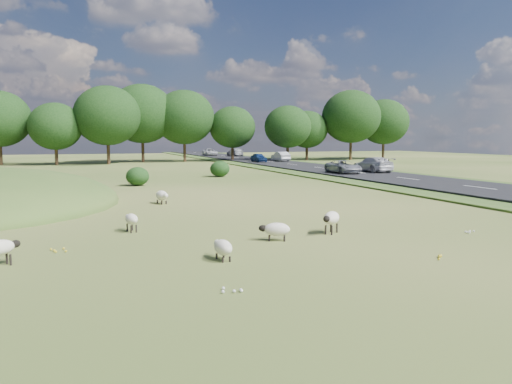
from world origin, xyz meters
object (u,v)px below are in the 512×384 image
Objects in this scene: sheep_0 at (223,247)px; sheep_3 at (276,229)px; car_5 at (259,158)px; car_6 at (235,152)px; car_7 at (343,167)px; sheep_5 at (162,196)px; car_3 at (281,156)px; car_4 at (373,164)px; sheep_4 at (331,218)px; car_0 at (210,152)px; sheep_2 at (131,219)px; sheep_1 at (0,248)px.

sheep_3 is at bearing -55.59° from sheep_0.
car_5 is 23.62m from car_6.
sheep_3 is at bearing -124.06° from car_7.
sheep_0 is at bearing -15.13° from sheep_5.
car_3 is at bearing 90.00° from car_6.
sheep_0 is 37.89m from car_4.
sheep_3 is 0.88× the size of sheep_5.
car_6 is at bearing 145.46° from sheep_5.
car_0 reaches higher than sheep_4.
car_5 reaches higher than sheep_3.
car_4 is 23.45m from car_5.
sheep_2 is at bearing -106.92° from car_0.
car_7 reaches higher than sheep_1.
car_6 reaches higher than sheep_4.
car_3 reaches higher than sheep_0.
car_4 is (21.60, 27.04, 0.59)m from sheep_3.
sheep_0 is 6.39m from sheep_1.
sheep_3 is (8.81, 0.63, -0.13)m from sheep_1.
sheep_0 is 13.58m from sheep_5.
sheep_1 is at bearing 27.90° from sheep_3.
sheep_2 is 0.28× the size of car_5.
car_3 reaches higher than car_5.
sheep_4 is 0.27× the size of car_3.
car_3 is (30.41, 51.89, 0.41)m from sheep_1.
car_4 is at bearing -60.35° from sheep_2.
sheep_5 is 24.93m from car_7.
car_3 is at bearing -81.76° from car_0.
car_0 is at bearing -79.13° from sheep_3.
sheep_1 is at bearing -117.64° from car_5.
car_0 is at bearing 38.68° from sheep_1.
car_3 reaches higher than car_0.
sheep_3 is 0.25× the size of car_0.
car_0 is (15.30, 77.01, 0.30)m from sheep_4.
sheep_5 is (-2.22, 11.47, 0.06)m from sheep_3.
car_0 is 27.33m from car_5.
sheep_5 is at bearing 59.10° from car_3.
sheep_5 is 66.44m from car_6.
car_0 is at bearing 149.60° from sheep_5.
sheep_4 is 0.22× the size of car_6.
car_4 reaches higher than car_5.
car_0 is 0.90× the size of car_6.
sheep_2 is at bearing -63.72° from sheep_4.
sheep_4 reaches higher than sheep_3.
sheep_4 is (11.31, 1.13, 0.06)m from sheep_1.
sheep_2 reaches higher than sheep_3.
sheep_4 is at bearing 69.38° from car_3.
sheep_5 is at bearing -143.41° from car_7.
sheep_0 is at bearing -45.86° from sheep_1.
car_5 is (20.02, 38.71, 0.41)m from sheep_5.
sheep_5 is 0.36× the size of car_5.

